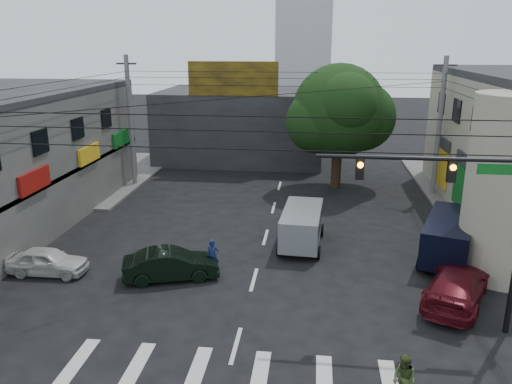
% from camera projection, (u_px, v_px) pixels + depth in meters
% --- Properties ---
extents(ground, '(160.00, 160.00, 0.00)m').
position_uv_depth(ground, '(248.00, 302.00, 19.98)').
color(ground, black).
rests_on(ground, ground).
extents(sidewalk_far_left, '(16.00, 16.00, 0.15)m').
position_uv_depth(sidewalk_far_left, '(52.00, 174.00, 39.14)').
color(sidewalk_far_left, '#514F4C').
rests_on(sidewalk_far_left, ground).
extents(building_far, '(14.00, 10.00, 6.00)m').
position_uv_depth(building_far, '(243.00, 124.00, 44.29)').
color(building_far, '#232326').
rests_on(building_far, ground).
extents(billboard, '(7.00, 0.30, 2.60)m').
position_uv_depth(billboard, '(233.00, 79.00, 38.40)').
color(billboard, olive).
rests_on(billboard, building_far).
extents(street_tree, '(6.40, 6.40, 8.70)m').
position_uv_depth(street_tree, '(339.00, 111.00, 34.11)').
color(street_tree, black).
rests_on(street_tree, ground).
extents(traffic_gantry, '(7.10, 0.35, 7.20)m').
position_uv_depth(traffic_gantry, '(474.00, 203.00, 16.74)').
color(traffic_gantry, black).
rests_on(traffic_gantry, ground).
extents(utility_pole_far_left, '(0.32, 0.32, 9.20)m').
position_uv_depth(utility_pole_far_left, '(131.00, 122.00, 35.07)').
color(utility_pole_far_left, '#59595B').
rests_on(utility_pole_far_left, ground).
extents(utility_pole_far_right, '(0.32, 0.32, 9.20)m').
position_uv_depth(utility_pole_far_right, '(439.00, 128.00, 32.66)').
color(utility_pole_far_right, '#59595B').
rests_on(utility_pole_far_right, ground).
extents(dark_sedan, '(3.81, 4.95, 1.36)m').
position_uv_depth(dark_sedan, '(171.00, 264.00, 21.79)').
color(dark_sedan, black).
rests_on(dark_sedan, ground).
extents(white_compact, '(1.54, 3.61, 1.22)m').
position_uv_depth(white_compact, '(47.00, 261.00, 22.29)').
color(white_compact, silver).
rests_on(white_compact, ground).
extents(maroon_sedan, '(5.73, 6.48, 1.44)m').
position_uv_depth(maroon_sedan, '(457.00, 286.00, 19.75)').
color(maroon_sedan, '#4D0B14').
rests_on(maroon_sedan, ground).
extents(silver_minivan, '(4.67, 2.39, 1.91)m').
position_uv_depth(silver_minivan, '(302.00, 228.00, 25.33)').
color(silver_minivan, gray).
rests_on(silver_minivan, ground).
extents(navy_van, '(6.43, 5.20, 2.08)m').
position_uv_depth(navy_van, '(448.00, 239.00, 23.64)').
color(navy_van, black).
rests_on(navy_van, ground).
extents(traffic_officer, '(0.78, 0.69, 1.58)m').
position_uv_depth(traffic_officer, '(213.00, 257.00, 22.33)').
color(traffic_officer, '#131B43').
rests_on(traffic_officer, ground).
extents(pedestrian_olive, '(1.29, 1.28, 1.52)m').
position_uv_depth(pedestrian_olive, '(404.00, 379.00, 14.24)').
color(pedestrian_olive, '#374520').
rests_on(pedestrian_olive, ground).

